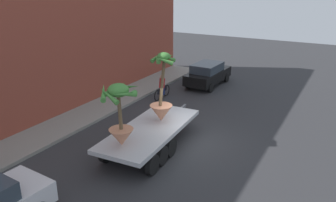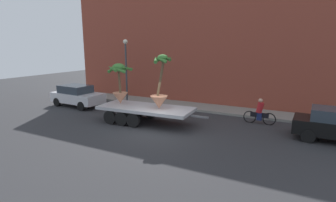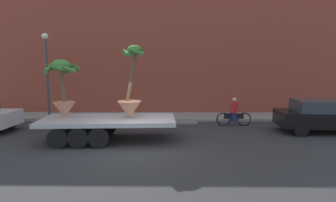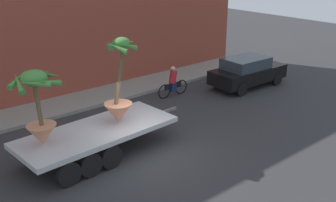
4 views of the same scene
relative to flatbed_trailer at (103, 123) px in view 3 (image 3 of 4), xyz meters
name	(u,v)px [view 3 (image 3 of 4)]	position (x,y,z in m)	size (l,w,h in m)	color
ground_plane	(137,148)	(1.58, -1.06, -0.76)	(60.00, 60.00, 0.00)	#2D2D30
sidewalk	(149,116)	(1.58, 5.04, -0.68)	(24.00, 2.20, 0.15)	gray
building_facade	(151,42)	(1.58, 6.74, 3.95)	(24.00, 1.20, 9.41)	brown
flatbed_trailer	(103,123)	(0.00, 0.00, 0.00)	(6.67, 2.59, 0.98)	#B7BABF
potted_palm_rear	(63,89)	(-1.66, 0.11, 1.45)	(1.55, 1.61, 2.47)	tan
potted_palm_middle	(131,93)	(1.23, 0.01, 1.28)	(1.21, 1.14, 3.06)	tan
cyclist	(234,113)	(6.26, 2.94, -0.09)	(1.84, 0.34, 1.54)	black
parked_car	(323,115)	(10.17, 1.55, 0.07)	(4.30, 1.96, 1.58)	black
street_lamp	(47,64)	(-4.18, 4.24, 2.47)	(0.36, 0.36, 4.83)	#383D42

